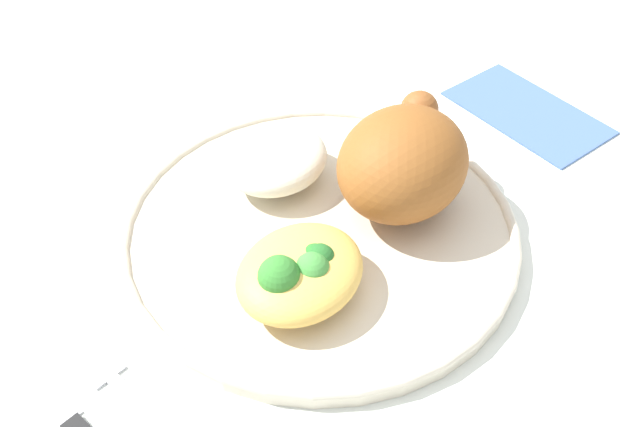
% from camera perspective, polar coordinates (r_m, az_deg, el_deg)
% --- Properties ---
extents(ground_plane, '(2.00, 2.00, 0.00)m').
position_cam_1_polar(ground_plane, '(0.54, -0.00, -1.91)').
color(ground_plane, silver).
extents(plate, '(0.28, 0.28, 0.01)m').
position_cam_1_polar(plate, '(0.53, -0.00, -1.33)').
color(plate, beige).
rests_on(plate, ground_plane).
extents(roasted_chicken, '(0.11, 0.09, 0.07)m').
position_cam_1_polar(roasted_chicken, '(0.52, 6.43, 3.98)').
color(roasted_chicken, brown).
rests_on(roasted_chicken, plate).
extents(rice_pile, '(0.08, 0.07, 0.03)m').
position_cam_1_polar(rice_pile, '(0.56, -3.44, 4.24)').
color(rice_pile, white).
rests_on(rice_pile, plate).
extents(mac_cheese_with_broccoli, '(0.09, 0.08, 0.04)m').
position_cam_1_polar(mac_cheese_with_broccoli, '(0.47, -1.56, -4.52)').
color(mac_cheese_with_broccoli, '#EFBB54').
rests_on(mac_cheese_with_broccoli, plate).
extents(fork, '(0.03, 0.14, 0.01)m').
position_cam_1_polar(fork, '(0.46, -13.72, -14.07)').
color(fork, '#B2B2B7').
rests_on(fork, ground_plane).
extents(knife, '(0.04, 0.19, 0.01)m').
position_cam_1_polar(knife, '(0.47, -18.67, -14.91)').
color(knife, black).
rests_on(knife, ground_plane).
extents(napkin, '(0.11, 0.15, 0.00)m').
position_cam_1_polar(napkin, '(0.68, 15.68, 7.55)').
color(napkin, '#47669E').
rests_on(napkin, ground_plane).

